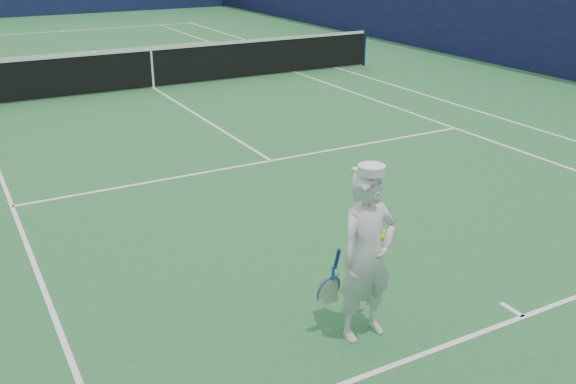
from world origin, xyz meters
name	(u,v)px	position (x,y,z in m)	size (l,w,h in m)	color
ground	(154,88)	(0.00, 0.00, 0.00)	(80.00, 80.00, 0.00)	#276834
court_markings	(154,88)	(0.00, 0.00, 0.00)	(11.03, 23.83, 0.01)	white
windscreen_fence	(147,6)	(0.00, 0.00, 2.00)	(20.12, 36.12, 4.00)	#10153A
tennis_net	(152,66)	(0.00, 0.00, 0.55)	(12.88, 0.09, 1.07)	#141E4C
tennis_player	(367,256)	(-1.57, -11.34, 0.83)	(0.77, 0.45, 1.71)	white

